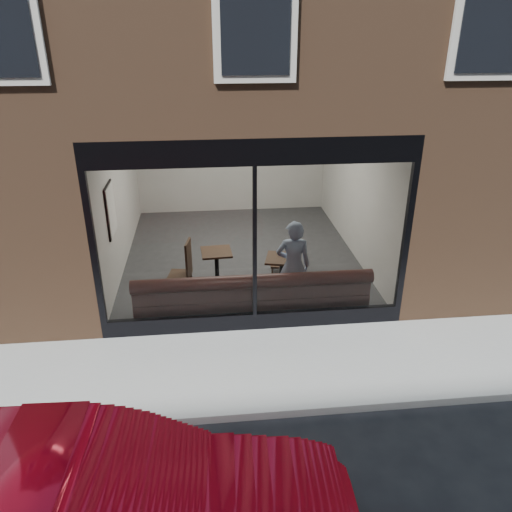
{
  "coord_description": "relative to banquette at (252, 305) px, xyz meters",
  "views": [
    {
      "loc": [
        -0.73,
        -5.04,
        4.65
      ],
      "look_at": [
        0.06,
        2.4,
        1.19
      ],
      "focal_mm": 35.0,
      "sensor_mm": 36.0,
      "label": 1
    }
  ],
  "objects": [
    {
      "name": "storefront_kick",
      "position": [
        0.0,
        -0.4,
        -0.08
      ],
      "size": [
        5.0,
        0.1,
        0.3
      ],
      "primitive_type": "cube",
      "color": "black",
      "rests_on": "ground"
    },
    {
      "name": "cafe_table_right",
      "position": [
        0.62,
        0.75,
        0.52
      ],
      "size": [
        0.69,
        0.69,
        0.04
      ],
      "primitive_type": "cube",
      "rotation": [
        0.0,
        0.0,
        -0.24
      ],
      "color": "black",
      "rests_on": "cafe_floor"
    },
    {
      "name": "host_building_pier_right",
      "position": [
        3.75,
        5.55,
        1.38
      ],
      "size": [
        2.5,
        12.0,
        3.2
      ],
      "primitive_type": "cube",
      "color": "brown",
      "rests_on": "ground"
    },
    {
      "name": "kerb_near",
      "position": [
        0.0,
        -2.5,
        -0.17
      ],
      "size": [
        40.0,
        0.1,
        0.12
      ],
      "primitive_type": "cube",
      "color": "gray",
      "rests_on": "ground"
    },
    {
      "name": "wall_poster",
      "position": [
        -2.45,
        1.35,
        1.37
      ],
      "size": [
        0.02,
        0.68,
        0.9
      ],
      "primitive_type": "cube",
      "color": "white",
      "rests_on": "cafe_wall_left"
    },
    {
      "name": "storefront_glass",
      "position": [
        0.0,
        -0.43,
        1.33
      ],
      "size": [
        4.8,
        0.0,
        4.8
      ],
      "primitive_type": "plane",
      "rotation": [
        1.57,
        0.0,
        0.0
      ],
      "color": "white",
      "rests_on": "storefront_kick"
    },
    {
      "name": "host_building_pier_left",
      "position": [
        -3.75,
        5.55,
        1.38
      ],
      "size": [
        2.5,
        12.0,
        3.2
      ],
      "primitive_type": "cube",
      "color": "brown",
      "rests_on": "ground"
    },
    {
      "name": "banquette",
      "position": [
        0.0,
        0.0,
        0.0
      ],
      "size": [
        4.0,
        0.55,
        0.45
      ],
      "primitive_type": "cube",
      "color": "#381914",
      "rests_on": "cafe_floor"
    },
    {
      "name": "person",
      "position": [
        0.74,
        0.23,
        0.61
      ],
      "size": [
        0.64,
        0.46,
        1.67
      ],
      "primitive_type": "imported",
      "rotation": [
        0.0,
        0.0,
        3.04
      ],
      "color": "#8EA0C1",
      "rests_on": "cafe_floor"
    },
    {
      "name": "cafe_chair_left",
      "position": [
        -1.29,
        1.27,
        0.01
      ],
      "size": [
        0.49,
        0.49,
        0.04
      ],
      "primitive_type": "cube",
      "rotation": [
        0.0,
        0.0,
        2.96
      ],
      "color": "black",
      "rests_on": "cafe_floor"
    },
    {
      "name": "sidewalk_near",
      "position": [
        0.0,
        -1.45,
        -0.22
      ],
      "size": [
        40.0,
        2.0,
        0.01
      ],
      "primitive_type": "cube",
      "color": "gray",
      "rests_on": "ground"
    },
    {
      "name": "ground",
      "position": [
        0.0,
        -2.45,
        -0.23
      ],
      "size": [
        120.0,
        120.0,
        0.0
      ],
      "primitive_type": "plane",
      "color": "black",
      "rests_on": "ground"
    },
    {
      "name": "storefront_mullion",
      "position": [
        0.0,
        -0.4,
        1.32
      ],
      "size": [
        0.06,
        0.1,
        2.5
      ],
      "primitive_type": "cube",
      "color": "black",
      "rests_on": "storefront_kick"
    },
    {
      "name": "host_building_backfill",
      "position": [
        0.0,
        8.55,
        1.38
      ],
      "size": [
        5.0,
        6.0,
        3.2
      ],
      "primitive_type": "cube",
      "color": "brown",
      "rests_on": "ground"
    },
    {
      "name": "cafe_wall_left",
      "position": [
        -2.49,
        2.55,
        1.37
      ],
      "size": [
        0.0,
        6.0,
        6.0
      ],
      "primitive_type": "plane",
      "rotation": [
        1.57,
        0.0,
        1.57
      ],
      "color": "beige",
      "rests_on": "ground"
    },
    {
      "name": "cafe_table_left",
      "position": [
        -0.57,
        1.16,
        0.52
      ],
      "size": [
        0.6,
        0.6,
        0.04
      ],
      "primitive_type": "cube",
      "rotation": [
        0.0,
        0.0,
        0.06
      ],
      "color": "black",
      "rests_on": "cafe_floor"
    },
    {
      "name": "cafe_ceiling",
      "position": [
        0.0,
        2.55,
        2.97
      ],
      "size": [
        6.0,
        6.0,
        0.0
      ],
      "primitive_type": "plane",
      "rotation": [
        3.14,
        0.0,
        0.0
      ],
      "color": "white",
      "rests_on": "host_building_upper"
    },
    {
      "name": "cafe_chair_right",
      "position": [
        0.75,
        1.57,
        0.01
      ],
      "size": [
        0.49,
        0.49,
        0.04
      ],
      "primitive_type": "cube",
      "rotation": [
        0.0,
        0.0,
        2.98
      ],
      "color": "black",
      "rests_on": "cafe_floor"
    },
    {
      "name": "storefront_header",
      "position": [
        0.0,
        -0.4,
        2.77
      ],
      "size": [
        5.0,
        0.1,
        0.4
      ],
      "primitive_type": "cube",
      "color": "black",
      "rests_on": "host_building_upper"
    },
    {
      "name": "cafe_wall_right",
      "position": [
        2.49,
        2.55,
        1.37
      ],
      "size": [
        0.0,
        6.0,
        6.0
      ],
      "primitive_type": "plane",
      "rotation": [
        1.57,
        0.0,
        -1.57
      ],
      "color": "beige",
      "rests_on": "ground"
    },
    {
      "name": "cafe_floor",
      "position": [
        0.0,
        2.55,
        -0.21
      ],
      "size": [
        6.0,
        6.0,
        0.0
      ],
      "primitive_type": "plane",
      "color": "#2D2D30",
      "rests_on": "ground"
    },
    {
      "name": "cafe_wall_back",
      "position": [
        0.0,
        5.54,
        1.37
      ],
      "size": [
        5.0,
        0.0,
        5.0
      ],
      "primitive_type": "plane",
      "rotation": [
        1.57,
        0.0,
        0.0
      ],
      "color": "beige",
      "rests_on": "ground"
    }
  ]
}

